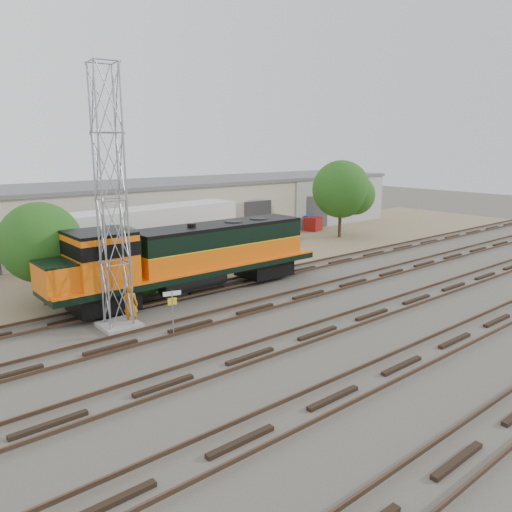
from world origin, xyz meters
TOP-DOWN VIEW (x-y plane):
  - ground at (0.00, 0.00)m, footprint 140.00×140.00m
  - dirt_strip at (0.00, 15.00)m, footprint 80.00×16.00m
  - tracks at (0.00, -3.00)m, footprint 80.00×20.40m
  - warehouse at (0.04, 22.98)m, footprint 58.40×10.40m
  - locomotive at (-5.23, 6.00)m, footprint 16.88×2.96m
  - signal_tower at (-10.58, 3.76)m, footprint 1.77×1.77m
  - sign_post at (-9.01, 1.37)m, footprint 0.83×0.25m
  - worker at (-9.91, 3.82)m, footprint 0.84×0.80m
  - semi_trailer at (-3.51, 13.33)m, footprint 14.22×4.18m
  - dumpster_blue at (16.79, 18.28)m, footprint 1.86×1.78m
  - dumpster_red at (16.52, 17.00)m, footprint 1.79×1.72m
  - tree_west at (-11.96, 9.28)m, footprint 4.51×4.29m
  - tree_mid at (-8.20, 8.07)m, footprint 4.66×4.44m
  - tree_east at (16.06, 12.66)m, footprint 5.59×5.32m

SIDE VIEW (x-z plane):
  - ground at x=0.00m, z-range 0.00..0.00m
  - dirt_strip at x=0.00m, z-range 0.00..0.02m
  - tracks at x=0.00m, z-range -0.06..0.22m
  - dumpster_red at x=16.52m, z-range 0.00..1.40m
  - dumpster_blue at x=16.79m, z-range 0.00..1.50m
  - worker at x=-9.91m, z-range 0.00..1.94m
  - sign_post at x=-9.01m, z-range 0.41..2.47m
  - tree_mid at x=-8.20m, z-range -0.38..4.07m
  - locomotive at x=-5.23m, z-range 0.31..4.36m
  - warehouse at x=0.04m, z-range 0.00..5.30m
  - semi_trailer at x=-3.51m, z-range 0.56..4.87m
  - tree_west at x=-11.96m, z-range 0.55..6.17m
  - tree_east at x=16.06m, z-range 0.79..7.98m
  - signal_tower at x=-10.58m, z-range -0.15..11.84m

